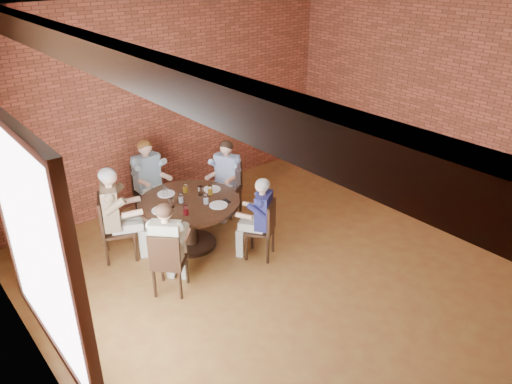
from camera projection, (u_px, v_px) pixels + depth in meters
floor at (311, 282)px, 6.70m from camera, size 7.00×7.00×0.00m
ceiling at (327, 16)px, 5.20m from camera, size 7.00×7.00×0.00m
wall_back at (169, 102)px, 8.39m from camera, size 7.00×0.00×7.00m
wall_left at (40, 263)px, 4.11m from camera, size 0.00×7.00×7.00m
wall_right at (464, 114)px, 7.80m from camera, size 0.00×7.00×7.00m
ceiling_beam at (107, 58)px, 3.87m from camera, size 0.22×6.90×0.26m
window at (35, 245)px, 4.45m from camera, size 0.10×2.16×2.36m
dining_table at (190, 214)px, 7.30m from camera, size 1.47×1.47×0.75m
chair_a at (229, 185)px, 8.27m from camera, size 0.53×0.53×0.90m
diner_a at (226, 179)px, 8.15m from camera, size 0.76×0.70×1.27m
chair_b at (148, 188)px, 8.14m from camera, size 0.44×0.44×0.94m
diner_b at (149, 181)px, 8.01m from camera, size 0.55×0.67×1.34m
chair_c at (111, 225)px, 7.02m from camera, size 0.59×0.59×0.97m
diner_c at (116, 214)px, 6.97m from camera, size 0.85×0.79×1.39m
chair_d at (168, 261)px, 6.27m from camera, size 0.57×0.57×0.91m
diner_d at (168, 248)px, 6.27m from camera, size 0.78×0.78×1.28m
chair_e at (265, 227)px, 7.05m from camera, size 0.52×0.52×0.88m
diner_e at (260, 219)px, 7.01m from camera, size 0.71×0.74×1.23m
plate_a at (212, 189)px, 7.53m from camera, size 0.26×0.26×0.01m
plate_b at (166, 194)px, 7.39m from camera, size 0.26×0.26×0.01m
plate_c at (161, 210)px, 6.93m from camera, size 0.26×0.26×0.01m
plate_d at (218, 205)px, 7.06m from camera, size 0.26×0.26×0.01m
glass_a at (200, 191)px, 7.34m from camera, size 0.07×0.07×0.14m
glass_b at (185, 188)px, 7.42m from camera, size 0.07×0.07×0.14m
glass_c at (165, 193)px, 7.27m from camera, size 0.07×0.07×0.14m
glass_d at (181, 198)px, 7.12m from camera, size 0.07×0.07×0.14m
glass_e at (171, 203)px, 6.99m from camera, size 0.07×0.07×0.14m
glass_f at (186, 210)px, 6.79m from camera, size 0.07×0.07×0.14m
glass_g at (206, 199)px, 7.09m from camera, size 0.07×0.07×0.14m
glass_h at (210, 190)px, 7.36m from camera, size 0.07×0.07×0.14m
smartphone at (227, 201)px, 7.19m from camera, size 0.08×0.14×0.01m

